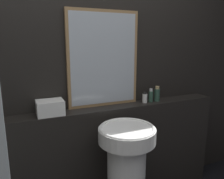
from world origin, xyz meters
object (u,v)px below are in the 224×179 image
Objects in this scene: pedestal_sink at (126,175)px; lotion_bottle at (157,94)px; mirror at (104,59)px; shampoo_bottle at (145,98)px; conditioner_bottle at (151,96)px; towel_stack at (50,107)px.

lotion_bottle reaches higher than pedestal_sink.
mirror reaches higher than shampoo_bottle.
conditioner_bottle reaches higher than pedestal_sink.
conditioner_bottle is (0.45, -0.07, -0.35)m from mirror.
pedestal_sink is at bearing -89.04° from mirror.
towel_stack is 0.93m from conditioner_bottle.
towel_stack is 1.00m from lotion_bottle.
mirror reaches higher than towel_stack.
shampoo_bottle reaches higher than pedestal_sink.
mirror is at bearing 90.96° from pedestal_sink.
pedestal_sink is 0.71m from shampoo_bottle.
lotion_bottle is (1.00, 0.00, 0.01)m from towel_stack.
shampoo_bottle is (0.38, -0.07, -0.36)m from mirror.
mirror is 0.62m from lotion_bottle.
lotion_bottle is (0.07, 0.00, 0.01)m from conditioner_bottle.
lotion_bottle is at bearing 0.00° from shampoo_bottle.
pedestal_sink is 0.78m from towel_stack.
pedestal_sink is 6.14× the size of lotion_bottle.
lotion_bottle is at bearing -8.00° from mirror.
towel_stack is (-0.49, 0.37, 0.49)m from pedestal_sink.
shampoo_bottle is 0.69× the size of lotion_bottle.
mirror is 8.10× the size of shampoo_bottle.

